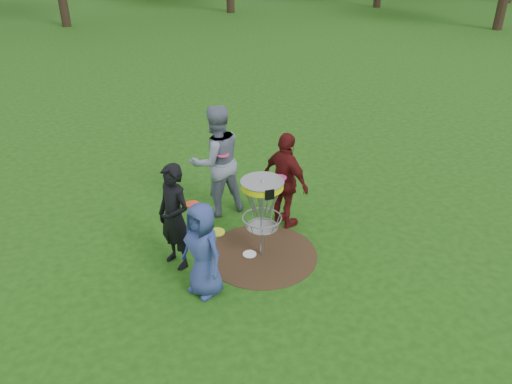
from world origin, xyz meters
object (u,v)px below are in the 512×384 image
object	(u,v)px
player_grey	(216,161)
disc_golf_basket	(262,200)
player_maroon	(286,181)
player_black	(174,217)
player_blue	(203,250)

from	to	relation	value
player_grey	disc_golf_basket	world-z (taller)	player_grey
player_maroon	player_black	bearing A→B (deg)	82.81
disc_golf_basket	player_blue	bearing A→B (deg)	-151.41
player_black	player_grey	world-z (taller)	player_grey
player_black	disc_golf_basket	distance (m)	1.35
player_grey	player_black	bearing A→B (deg)	43.18
player_black	player_maroon	world-z (taller)	player_maroon
player_black	disc_golf_basket	xyz separation A→B (m)	(1.33, -0.20, 0.17)
player_blue	disc_golf_basket	bearing A→B (deg)	89.13
player_blue	player_maroon	size ratio (longest dim) A/B	0.84
player_black	player_maroon	size ratio (longest dim) A/B	0.99
player_grey	disc_golf_basket	distance (m)	1.60
player_black	disc_golf_basket	bearing A→B (deg)	52.19
player_blue	player_grey	distance (m)	2.30
player_maroon	disc_golf_basket	bearing A→B (deg)	115.17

